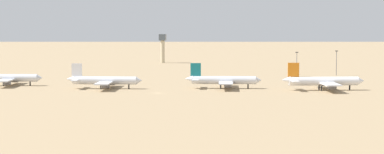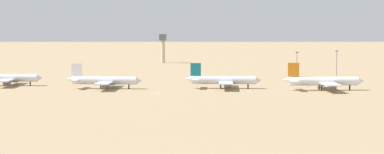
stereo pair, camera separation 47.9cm
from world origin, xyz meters
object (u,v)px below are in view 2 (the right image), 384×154
object	(u,v)px
parked_jet_orange_4	(323,81)
light_pole_west	(337,61)
light_pole_mid	(297,61)
parked_jet_white_2	(104,80)
parked_jet_teal_3	(223,80)
parked_jet_white_1	(7,78)
control_tower	(163,45)

from	to	relation	value
parked_jet_orange_4	light_pole_west	bearing A→B (deg)	71.05
parked_jet_orange_4	light_pole_mid	xyz separation A→B (m)	(-9.15, 91.48, 3.82)
parked_jet_white_2	parked_jet_teal_3	world-z (taller)	parked_jet_teal_3
light_pole_west	parked_jet_white_1	bearing A→B (deg)	-154.68
parked_jet_white_1	light_pole_west	distance (m)	195.32
parked_jet_orange_4	light_pole_west	world-z (taller)	light_pole_west
parked_jet_white_2	parked_jet_orange_4	bearing A→B (deg)	-0.58
parked_jet_white_2	light_pole_mid	xyz separation A→B (m)	(98.72, 96.14, 4.12)
light_pole_west	parked_jet_white_2	bearing A→B (deg)	-142.75
parked_jet_white_1	light_pole_west	bearing A→B (deg)	19.96
light_pole_mid	control_tower	bearing A→B (deg)	134.30
control_tower	light_pole_west	size ratio (longest dim) A/B	1.47
parked_jet_white_1	parked_jet_teal_3	bearing A→B (deg)	-6.34
parked_jet_white_2	parked_jet_white_1	bearing A→B (deg)	166.74
parked_jet_white_1	parked_jet_orange_4	xyz separation A→B (m)	(161.81, -5.05, 0.37)
parked_jet_white_1	control_tower	distance (m)	195.73
parked_jet_white_1	parked_jet_orange_4	distance (m)	161.89
parked_jet_white_2	light_pole_west	world-z (taller)	light_pole_west
parked_jet_white_2	light_pole_mid	bearing A→B (deg)	41.18
parked_jet_white_2	light_pole_west	size ratio (longest dim) A/B	2.51
parked_jet_teal_3	light_pole_mid	xyz separation A→B (m)	(39.86, 88.35, 4.10)
parked_jet_white_1	light_pole_mid	distance (m)	175.48
control_tower	light_pole_mid	size ratio (longest dim) A/B	1.58
parked_jet_teal_3	light_pole_mid	size ratio (longest dim) A/B	2.72
light_pole_west	parked_jet_teal_3	bearing A→B (deg)	-126.72
parked_jet_orange_4	control_tower	distance (m)	221.58
parked_jet_white_2	control_tower	size ratio (longest dim) A/B	1.71
parked_jet_teal_3	light_pole_west	size ratio (longest dim) A/B	2.53
parked_jet_orange_4	control_tower	world-z (taller)	control_tower
parked_jet_white_1	parked_jet_teal_3	distance (m)	112.82
control_tower	light_pole_mid	bearing A→B (deg)	-45.70
control_tower	parked_jet_white_2	bearing A→B (deg)	-89.87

